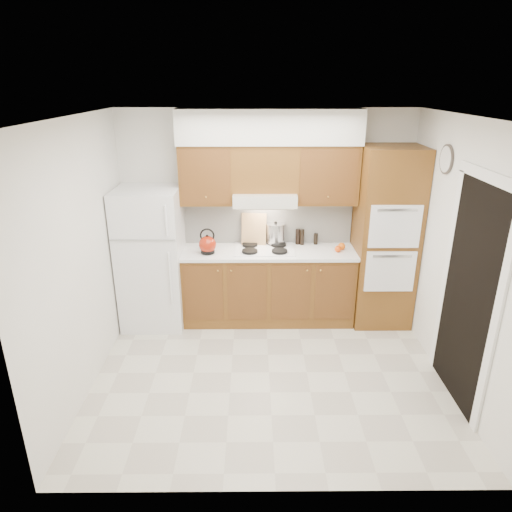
{
  "coord_description": "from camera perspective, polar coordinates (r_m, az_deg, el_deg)",
  "views": [
    {
      "loc": [
        -0.17,
        -4.06,
        2.88
      ],
      "look_at": [
        -0.13,
        0.45,
        1.15
      ],
      "focal_mm": 32.0,
      "sensor_mm": 36.0,
      "label": 1
    }
  ],
  "objects": [
    {
      "name": "wall_right",
      "position": [
        4.79,
        23.89,
        -0.19
      ],
      "size": [
        0.02,
        3.0,
        2.6
      ],
      "primitive_type": "cube",
      "color": "white",
      "rests_on": "floor"
    },
    {
      "name": "fridge",
      "position": [
        5.72,
        -12.88,
        -0.27
      ],
      "size": [
        0.75,
        0.72,
        1.72
      ],
      "primitive_type": "cube",
      "color": "white",
      "rests_on": "floor"
    },
    {
      "name": "upper_cab_left",
      "position": [
        5.52,
        -6.19,
        10.1
      ],
      "size": [
        0.63,
        0.33,
        0.7
      ],
      "primitive_type": "cube",
      "color": "brown",
      "rests_on": "wall_back"
    },
    {
      "name": "upper_cab_over_hood",
      "position": [
        5.49,
        1.1,
        10.94
      ],
      "size": [
        0.75,
        0.33,
        0.55
      ],
      "primitive_type": "cube",
      "color": "brown",
      "rests_on": "range_hood"
    },
    {
      "name": "wall_left",
      "position": [
        4.66,
        -20.9,
        -0.32
      ],
      "size": [
        0.02,
        3.0,
        2.6
      ],
      "primitive_type": "cube",
      "color": "white",
      "rests_on": "floor"
    },
    {
      "name": "floor",
      "position": [
        4.99,
        1.64,
        -14.33
      ],
      "size": [
        3.6,
        3.6,
        0.0
      ],
      "primitive_type": "plane",
      "color": "beige",
      "rests_on": "ground"
    },
    {
      "name": "condiment_a",
      "position": [
        5.81,
        5.78,
        2.36
      ],
      "size": [
        0.07,
        0.07,
        0.2
      ],
      "primitive_type": "cylinder",
      "rotation": [
        0.0,
        0.0,
        0.41
      ],
      "color": "black",
      "rests_on": "countertop"
    },
    {
      "name": "soffit",
      "position": [
        5.41,
        1.69,
        15.87
      ],
      "size": [
        2.13,
        0.36,
        0.4
      ],
      "primitive_type": "cube",
      "color": "silver",
      "rests_on": "wall_back"
    },
    {
      "name": "condiment_b",
      "position": [
        5.82,
        5.26,
        2.42
      ],
      "size": [
        0.08,
        0.08,
        0.19
      ],
      "primitive_type": "cylinder",
      "rotation": [
        0.0,
        0.0,
        -0.32
      ],
      "color": "black",
      "rests_on": "countertop"
    },
    {
      "name": "ceiling",
      "position": [
        4.08,
        2.03,
        17.0
      ],
      "size": [
        3.6,
        3.6,
        0.0
      ],
      "primitive_type": "plane",
      "color": "white",
      "rests_on": "wall_back"
    },
    {
      "name": "oven_cabinet",
      "position": [
        5.76,
        15.81,
        2.16
      ],
      "size": [
        0.7,
        0.65,
        2.2
      ],
      "primitive_type": "cube",
      "color": "brown",
      "rests_on": "floor"
    },
    {
      "name": "base_cabinets",
      "position": [
        5.8,
        1.53,
        -3.79
      ],
      "size": [
        2.11,
        0.6,
        0.9
      ],
      "primitive_type": "cube",
      "color": "brown",
      "rests_on": "floor"
    },
    {
      "name": "upper_cab_right",
      "position": [
        5.57,
        8.85,
        10.06
      ],
      "size": [
        0.73,
        0.33,
        0.7
      ],
      "primitive_type": "cube",
      "color": "brown",
      "rests_on": "wall_back"
    },
    {
      "name": "cutting_board",
      "position": [
        5.74,
        -0.26,
        3.32
      ],
      "size": [
        0.32,
        0.13,
        0.41
      ],
      "primitive_type": "cube",
      "rotation": [
        -0.21,
        0.0,
        -0.1
      ],
      "color": "tan",
      "rests_on": "countertop"
    },
    {
      "name": "condiment_c",
      "position": [
        5.85,
        7.48,
        2.15
      ],
      "size": [
        0.06,
        0.06,
        0.14
      ],
      "primitive_type": "cylinder",
      "rotation": [
        0.0,
        0.0,
        -0.29
      ],
      "color": "black",
      "rests_on": "countertop"
    },
    {
      "name": "orange_far",
      "position": [
        5.71,
        10.65,
        1.2
      ],
      "size": [
        0.11,
        0.11,
        0.09
      ],
      "primitive_type": "sphere",
      "rotation": [
        0.0,
        0.0,
        0.23
      ],
      "color": "orange",
      "rests_on": "countertop"
    },
    {
      "name": "countertop",
      "position": [
        5.61,
        1.58,
        0.52
      ],
      "size": [
        2.13,
        0.62,
        0.04
      ],
      "primitive_type": "cube",
      "color": "white",
      "rests_on": "base_cabinets"
    },
    {
      "name": "wall_clock",
      "position": [
        5.06,
        22.71,
        11.09
      ],
      "size": [
        0.02,
        0.3,
        0.3
      ],
      "primitive_type": "cylinder",
      "rotation": [
        0.0,
        1.57,
        0.0
      ],
      "color": "#3F3833",
      "rests_on": "wall_right"
    },
    {
      "name": "kettle",
      "position": [
        5.5,
        -6.08,
        1.44
      ],
      "size": [
        0.26,
        0.26,
        0.21
      ],
      "primitive_type": "sphere",
      "rotation": [
        0.0,
        0.0,
        0.32
      ],
      "color": "maroon",
      "rests_on": "countertop"
    },
    {
      "name": "wall_back",
      "position": [
        5.79,
        1.26,
        5.12
      ],
      "size": [
        3.6,
        0.02,
        2.6
      ],
      "primitive_type": "cube",
      "color": "white",
      "rests_on": "floor"
    },
    {
      "name": "range_hood",
      "position": [
        5.5,
        1.09,
        7.24
      ],
      "size": [
        0.75,
        0.45,
        0.15
      ],
      "primitive_type": "cube",
      "color": "silver",
      "rests_on": "wall_back"
    },
    {
      "name": "doorway",
      "position": [
        4.58,
        24.98,
        -4.7
      ],
      "size": [
        0.02,
        0.9,
        2.1
      ],
      "primitive_type": "cube",
      "color": "black",
      "rests_on": "floor"
    },
    {
      "name": "cooktop",
      "position": [
        5.62,
        1.06,
        0.84
      ],
      "size": [
        0.74,
        0.5,
        0.01
      ],
      "primitive_type": "cube",
      "color": "white",
      "rests_on": "countertop"
    },
    {
      "name": "orange_near",
      "position": [
        5.63,
        10.2,
        0.87
      ],
      "size": [
        0.09,
        0.09,
        0.08
      ],
      "primitive_type": "sphere",
      "rotation": [
        0.0,
        0.0,
        -0.13
      ],
      "color": "#EC530C",
      "rests_on": "countertop"
    },
    {
      "name": "backsplash",
      "position": [
        5.8,
        1.51,
        4.32
      ],
      "size": [
        2.11,
        0.03,
        0.56
      ],
      "primitive_type": "cube",
      "color": "white",
      "rests_on": "countertop"
    },
    {
      "name": "stock_pot",
      "position": [
        5.77,
        2.45,
        2.86
      ],
      "size": [
        0.28,
        0.28,
        0.24
      ],
      "primitive_type": "cylinder",
      "rotation": [
        0.0,
        0.0,
        0.27
      ],
      "color": "#B9B8BD",
      "rests_on": "cooktop"
    }
  ]
}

